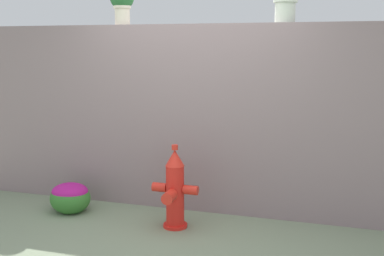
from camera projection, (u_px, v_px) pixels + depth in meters
name	position (u px, v px, depth m)	size (l,w,h in m)	color
ground_plane	(170.00, 239.00, 4.53)	(24.00, 24.00, 0.00)	gray
stone_wall	(198.00, 118.00, 5.28)	(6.43, 0.36, 2.09)	gray
fire_hydrant	(175.00, 190.00, 4.75)	(0.49, 0.38, 0.87)	red
flower_bush_left	(70.00, 196.00, 5.24)	(0.46, 0.42, 0.35)	#37782E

